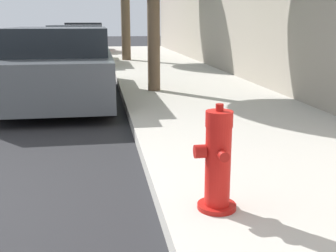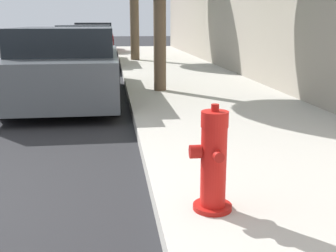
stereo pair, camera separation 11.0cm
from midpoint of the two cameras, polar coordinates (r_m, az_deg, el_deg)
name	(u,v)px [view 2 (the right image)]	position (r m, az deg, el deg)	size (l,w,h in m)	color
sidewalk_slab	(328,194)	(3.83, 21.62, -8.53)	(2.93, 40.00, 0.15)	#B7B2A8
fire_hydrant	(213,163)	(3.01, 7.18, -4.98)	(0.31, 0.32, 0.78)	#A91511
parked_car_near	(68,66)	(8.16, -13.08, 7.97)	(1.88, 4.46, 1.37)	#4C5156
parked_car_mid	(86,46)	(14.45, -10.83, 10.55)	(1.80, 4.25, 1.35)	#B7B7BC
parked_car_far	(95,39)	(19.77, -9.76, 11.55)	(1.72, 3.80, 1.41)	maroon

